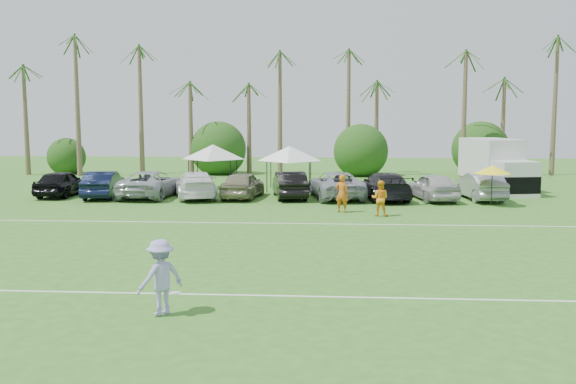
{
  "coord_description": "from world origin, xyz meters",
  "views": [
    {
      "loc": [
        3.52,
        -15.5,
        5.1
      ],
      "look_at": [
        1.61,
        13.09,
        1.6
      ],
      "focal_mm": 40.0,
      "sensor_mm": 36.0,
      "label": 1
    }
  ],
  "objects": [
    {
      "name": "bush_tree_3",
      "position": [
        16.0,
        39.0,
        1.8
      ],
      "size": [
        4.0,
        4.0,
        4.0
      ],
      "color": "brown",
      "rests_on": "ground"
    },
    {
      "name": "bush_tree_1",
      "position": [
        -6.0,
        39.0,
        1.8
      ],
      "size": [
        4.0,
        4.0,
        4.0
      ],
      "color": "brown",
      "rests_on": "ground"
    },
    {
      "name": "palm_tree_5",
      "position": [
        0.0,
        38.0,
        8.35
      ],
      "size": [
        2.4,
        2.4,
        9.9
      ],
      "color": "brown",
      "rests_on": "ground"
    },
    {
      "name": "sideline_player_a",
      "position": [
        4.12,
        17.63,
        0.99
      ],
      "size": [
        0.83,
        0.67,
        1.98
      ],
      "primitive_type": "imported",
      "rotation": [
        0.0,
        0.0,
        2.83
      ],
      "color": "#CC6116",
      "rests_on": "ground"
    },
    {
      "name": "bush_tree_2",
      "position": [
        6.0,
        39.0,
        1.8
      ],
      "size": [
        4.0,
        4.0,
        4.0
      ],
      "color": "brown",
      "rests_on": "ground"
    },
    {
      "name": "palm_tree_0",
      "position": [
        -22.0,
        38.0,
        7.48
      ],
      "size": [
        2.4,
        2.4,
        8.9
      ],
      "color": "brown",
      "rests_on": "ground"
    },
    {
      "name": "parked_car_5",
      "position": [
        1.04,
        23.17,
        0.82
      ],
      "size": [
        2.57,
        5.19,
        1.64
      ],
      "primitive_type": "imported",
      "rotation": [
        0.0,
        0.0,
        3.32
      ],
      "color": "black",
      "rests_on": "ground"
    },
    {
      "name": "parked_car_7",
      "position": [
        6.74,
        22.85,
        0.82
      ],
      "size": [
        3.17,
        5.93,
        1.64
      ],
      "primitive_type": "imported",
      "rotation": [
        0.0,
        0.0,
        3.3
      ],
      "color": "black",
      "rests_on": "ground"
    },
    {
      "name": "palm_tree_1",
      "position": [
        -17.0,
        38.0,
        8.35
      ],
      "size": [
        2.4,
        2.4,
        9.9
      ],
      "color": "brown",
      "rests_on": "ground"
    },
    {
      "name": "parked_car_4",
      "position": [
        -1.81,
        22.92,
        0.82
      ],
      "size": [
        2.46,
        4.99,
        1.64
      ],
      "primitive_type": "imported",
      "rotation": [
        0.0,
        0.0,
        3.03
      ],
      "color": "gray",
      "rests_on": "ground"
    },
    {
      "name": "box_truck",
      "position": [
        14.41,
        27.23,
        1.85
      ],
      "size": [
        3.82,
        7.07,
        3.45
      ],
      "rotation": [
        0.0,
        0.0,
        0.21
      ],
      "color": "silver",
      "rests_on": "ground"
    },
    {
      "name": "canopy_tent_left",
      "position": [
        -4.54,
        27.98,
        3.01
      ],
      "size": [
        4.34,
        4.34,
        3.51
      ],
      "color": "black",
      "rests_on": "ground"
    },
    {
      "name": "palm_tree_9",
      "position": [
        18.0,
        38.0,
        8.35
      ],
      "size": [
        2.4,
        2.4,
        9.9
      ],
      "color": "brown",
      "rests_on": "ground"
    },
    {
      "name": "parked_car_9",
      "position": [
        12.43,
        23.11,
        0.82
      ],
      "size": [
        2.23,
        5.11,
        1.64
      ],
      "primitive_type": "imported",
      "rotation": [
        0.0,
        0.0,
        3.24
      ],
      "color": "gray",
      "rests_on": "ground"
    },
    {
      "name": "market_umbrella",
      "position": [
        12.44,
        20.42,
        2.05
      ],
      "size": [
        2.05,
        2.05,
        2.28
      ],
      "color": "black",
      "rests_on": "ground"
    },
    {
      "name": "field_lines",
      "position": [
        0.0,
        8.0,
        0.01
      ],
      "size": [
        80.0,
        12.1,
        0.01
      ],
      "color": "white",
      "rests_on": "ground"
    },
    {
      "name": "parked_car_8",
      "position": [
        9.58,
        22.72,
        0.82
      ],
      "size": [
        2.83,
        5.08,
        1.64
      ],
      "primitive_type": "imported",
      "rotation": [
        0.0,
        0.0,
        3.34
      ],
      "color": "#B9B9B9",
      "rests_on": "ground"
    },
    {
      "name": "parked_car_2",
      "position": [
        -7.51,
        22.94,
        0.82
      ],
      "size": [
        3.01,
        6.01,
        1.64
      ],
      "primitive_type": "imported",
      "rotation": [
        0.0,
        0.0,
        3.09
      ],
      "color": "#9EA3A9",
      "rests_on": "ground"
    },
    {
      "name": "parked_car_1",
      "position": [
        -10.36,
        22.65,
        0.82
      ],
      "size": [
        2.34,
        5.14,
        1.64
      ],
      "primitive_type": "imported",
      "rotation": [
        0.0,
        0.0,
        3.27
      ],
      "color": "black",
      "rests_on": "ground"
    },
    {
      "name": "bush_tree_0",
      "position": [
        -19.0,
        39.0,
        1.8
      ],
      "size": [
        4.0,
        4.0,
        4.0
      ],
      "color": "brown",
      "rests_on": "ground"
    },
    {
      "name": "palm_tree_4",
      "position": [
        -4.0,
        38.0,
        7.48
      ],
      "size": [
        2.4,
        2.4,
        8.9
      ],
      "color": "brown",
      "rests_on": "ground"
    },
    {
      "name": "palm_tree_2",
      "position": [
        -12.0,
        38.0,
        9.21
      ],
      "size": [
        2.4,
        2.4,
        10.9
      ],
      "color": "brown",
      "rests_on": "ground"
    },
    {
      "name": "parked_car_0",
      "position": [
        -13.21,
        23.14,
        0.82
      ],
      "size": [
        2.05,
        4.84,
        1.64
      ],
      "primitive_type": "imported",
      "rotation": [
        0.0,
        0.0,
        3.12
      ],
      "color": "black",
      "rests_on": "ground"
    },
    {
      "name": "palm_tree_10",
      "position": [
        23.0,
        38.0,
        9.21
      ],
      "size": [
        2.4,
        2.4,
        10.9
      ],
      "color": "brown",
      "rests_on": "ground"
    },
    {
      "name": "palm_tree_6",
      "position": [
        4.0,
        38.0,
        9.21
      ],
      "size": [
        2.4,
        2.4,
        10.9
      ],
      "color": "brown",
      "rests_on": "ground"
    },
    {
      "name": "palm_tree_7",
      "position": [
        8.0,
        38.0,
        10.06
      ],
      "size": [
        2.4,
        2.4,
        11.9
      ],
      "color": "brown",
      "rests_on": "ground"
    },
    {
      "name": "parked_car_3",
      "position": [
        -4.66,
        22.74,
        0.82
      ],
      "size": [
        3.75,
        6.05,
        1.64
      ],
      "primitive_type": "imported",
      "rotation": [
        0.0,
        0.0,
        3.42
      ],
      "color": "white",
      "rests_on": "ground"
    },
    {
      "name": "palm_tree_3",
      "position": [
        -8.0,
        38.0,
        10.06
      ],
      "size": [
        2.4,
        2.4,
        11.9
      ],
      "color": "brown",
      "rests_on": "ground"
    },
    {
      "name": "frisbee_player",
      "position": [
        -0.78,
        0.17,
        0.97
      ],
      "size": [
        1.4,
        1.4,
        1.94
      ],
      "rotation": [
        0.0,
        0.0,
        3.92
      ],
      "color": "#9F97D6",
      "rests_on": "ground"
    },
    {
      "name": "parked_car_6",
      "position": [
        3.89,
        23.16,
        0.82
      ],
      "size": [
        3.7,
        6.27,
        1.64
      ],
      "primitive_type": "imported",
      "rotation": [
        0.0,
        0.0,
        3.32
      ],
      "color": "#999BA7",
      "rests_on": "ground"
    },
    {
      "name": "sideline_player_b",
      "position": [
        6.0,
        16.54,
        0.9
      ],
      "size": [
        1.01,
        0.87,
        1.79
      ],
      "primitive_type": "imported",
      "rotation": [
        0.0,
        0.0,
        2.89
      ],
      "color": "orange",
      "rests_on": "ground"
    },
    {
      "name": "ground",
      "position": [
        0.0,
        0.0,
        0.0
      ],
      "size": [
        120.0,
        120.0,
        0.0
      ],
      "primitive_type": "plane",
      "color": "#346D20",
      "rests_on": "ground"
    },
    {
      "name": "palm_tree_8",
      "position": [
        13.0,
        38.0,
        7.48
      ],
      "size": [
        2.4,
        2.4,
        8.9
      ],
      "color": "brown",
      "rests_on": "ground"
    },
    {
      "name": "canopy_tent_right",
      "position": [
        0.76,
        27.23,
        2.96
      ],
      "size": [
        4.27,
        4.27,
        3.46
      ],
      "color": "black",
      "rests_on": "ground"
    }
  ]
}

